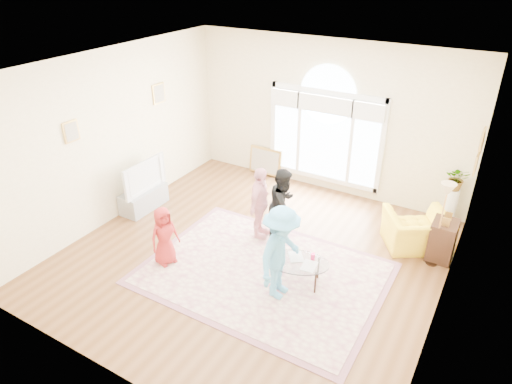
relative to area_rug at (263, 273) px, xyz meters
The scene contains 17 objects.
ground 0.53m from the area_rug, 139.07° to the left, with size 6.00×6.00×0.00m, color brown.
room_shell 3.56m from the area_rug, 96.99° to the left, with size 6.00×6.00×6.00m.
area_rug is the anchor object (origin of this frame).
rug_border 0.00m from the area_rug, 123.69° to the right, with size 3.80×2.80×0.01m, color #8B5665.
tv_console 3.22m from the area_rug, 168.41° to the left, with size 0.45×1.00×0.42m, color #92959A.
television 3.29m from the area_rug, 168.39° to the left, with size 0.17×1.11×0.64m.
coffee_table 0.69m from the area_rug, ahead, with size 1.13×0.89×0.54m.
armchair 2.81m from the area_rug, 46.18° to the left, with size 1.02×0.89×0.66m, color yellow.
side_cabinet 3.08m from the area_rug, 38.82° to the left, with size 0.40×0.50×0.70m, color black.
floor_lamp 3.13m from the area_rug, 35.99° to the left, with size 0.29×0.29×1.51m.
plant_pedestal 3.97m from the area_rug, 54.41° to the left, with size 0.20×0.20×0.70m, color white.
potted_plant 4.06m from the area_rug, 54.41° to the left, with size 0.42×0.36×0.47m, color #33722D.
leaning_picture 3.70m from the area_rug, 118.74° to the left, with size 0.80×0.05×0.62m, color tan.
child_red 1.73m from the area_rug, 160.30° to the right, with size 0.50×0.33×1.03m, color maroon.
child_black 1.28m from the area_rug, 99.95° to the left, with size 0.67×0.52×1.38m, color black.
child_pink 1.30m from the area_rug, 122.89° to the left, with size 0.80×0.33×1.36m, color #F3A4AC.
child_blue 0.95m from the area_rug, 33.75° to the right, with size 0.97×0.56×1.51m, color #52A7DB.
Camera 1 is at (3.29, -5.52, 4.68)m, focal length 32.00 mm.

